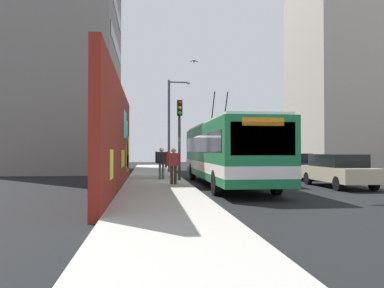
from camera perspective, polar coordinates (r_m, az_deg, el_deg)
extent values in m
plane|color=black|center=(20.71, -0.74, -5.83)|extent=(80.00, 80.00, 0.00)
cube|color=#9E9B93|center=(20.60, -5.20, -5.64)|extent=(48.00, 3.20, 0.15)
cube|color=maroon|center=(17.24, -10.74, 0.87)|extent=(15.33, 0.30, 4.60)
cube|color=yellow|center=(18.21, -10.02, -2.09)|extent=(2.01, 0.02, 0.78)
cube|color=#33D8E5|center=(21.71, -9.46, 1.80)|extent=(1.48, 0.02, 1.15)
cube|color=yellow|center=(12.43, -11.62, -2.91)|extent=(1.06, 0.02, 0.92)
cube|color=yellow|center=(21.86, -9.44, -1.17)|extent=(1.48, 0.02, 1.27)
cube|color=#33D8E5|center=(20.04, -9.70, 2.78)|extent=(2.02, 0.02, 1.35)
cube|color=green|center=(22.43, -9.38, -2.78)|extent=(1.76, 0.02, 0.91)
cube|color=yellow|center=(22.42, -9.37, -1.15)|extent=(2.20, 0.02, 1.78)
cube|color=gray|center=(36.08, -18.23, 13.41)|extent=(12.72, 8.89, 21.38)
cube|color=black|center=(34.43, -10.97, 3.45)|extent=(10.81, 0.04, 1.10)
cube|color=black|center=(34.82, -10.96, 8.71)|extent=(10.81, 0.04, 1.10)
cube|color=black|center=(35.50, -10.94, 13.81)|extent=(10.81, 0.04, 1.10)
cube|color=black|center=(36.45, -10.92, 18.68)|extent=(10.81, 0.04, 1.10)
cube|color=#B2A899|center=(43.08, 20.12, 9.18)|extent=(10.08, 7.17, 18.61)
cube|color=black|center=(44.23, 24.34, 2.54)|extent=(8.57, 0.04, 1.10)
cube|color=black|center=(44.54, 24.31, 6.65)|extent=(8.57, 0.04, 1.10)
cube|color=black|center=(45.07, 24.28, 10.69)|extent=(8.57, 0.04, 1.10)
cube|color=black|center=(45.82, 24.25, 14.61)|extent=(8.57, 0.04, 1.10)
cube|color=#19723F|center=(19.50, 4.96, -1.08)|extent=(12.55, 2.65, 2.53)
cube|color=silver|center=(19.54, 4.95, 2.82)|extent=(12.05, 2.44, 0.12)
cube|color=white|center=(19.51, 4.96, -3.18)|extent=(12.57, 2.67, 0.44)
cube|color=black|center=(13.43, 10.31, 0.78)|extent=(0.04, 2.25, 1.14)
cube|color=black|center=(19.50, 4.96, 0.04)|extent=(11.55, 2.68, 0.81)
cube|color=orange|center=(13.47, 10.29, 3.22)|extent=(0.06, 1.46, 0.28)
cylinder|color=black|center=(21.52, 4.86, 4.71)|extent=(1.43, 0.06, 2.00)
cylinder|color=black|center=(21.39, 3.01, 4.74)|extent=(1.43, 0.06, 2.00)
cylinder|color=black|center=(15.98, 12.13, -5.45)|extent=(1.00, 0.28, 1.00)
cylinder|color=black|center=(15.38, 3.56, -5.64)|extent=(1.00, 0.28, 1.00)
cylinder|color=black|center=(23.71, 5.87, -4.00)|extent=(1.00, 0.28, 1.00)
cylinder|color=black|center=(23.31, 0.07, -4.06)|extent=(1.00, 0.28, 1.00)
cube|color=#C6B793|center=(20.03, 20.51, -4.07)|extent=(4.84, 1.86, 0.66)
cube|color=black|center=(20.09, 20.37, -2.26)|extent=(2.91, 1.67, 0.60)
cylinder|color=black|center=(19.06, 24.94, -5.19)|extent=(0.64, 0.22, 0.64)
cylinder|color=black|center=(18.25, 20.49, -5.41)|extent=(0.64, 0.22, 0.64)
cylinder|color=black|center=(21.84, 20.54, -4.67)|extent=(0.64, 0.22, 0.64)
cylinder|color=black|center=(21.14, 16.53, -4.82)|extent=(0.64, 0.22, 0.64)
cube|color=navy|center=(25.58, 14.28, -3.42)|extent=(4.48, 1.92, 0.66)
cube|color=black|center=(25.65, 14.21, -2.00)|extent=(2.69, 1.73, 0.60)
cylinder|color=black|center=(24.56, 17.40, -4.27)|extent=(0.64, 0.22, 0.64)
cylinder|color=black|center=(23.92, 13.62, -4.38)|extent=(0.64, 0.22, 0.64)
cylinder|color=black|center=(27.29, 14.87, -3.95)|extent=(0.64, 0.22, 0.64)
cylinder|color=black|center=(26.71, 11.43, -4.03)|extent=(0.64, 0.22, 0.64)
cube|color=#38383D|center=(31.64, 10.14, -2.96)|extent=(4.18, 1.77, 0.66)
cube|color=black|center=(31.71, 10.10, -1.82)|extent=(2.51, 1.60, 0.60)
cylinder|color=black|center=(30.58, 12.31, -3.64)|extent=(0.64, 0.22, 0.64)
cylinder|color=black|center=(30.11, 9.47, -3.69)|extent=(0.64, 0.22, 0.64)
cylinder|color=black|center=(33.21, 10.76, -3.43)|extent=(0.64, 0.22, 0.64)
cylinder|color=black|center=(32.77, 8.13, -3.47)|extent=(0.64, 0.22, 0.64)
cylinder|color=#3F3326|center=(18.90, -2.44, -4.54)|extent=(0.14, 0.14, 0.85)
cylinder|color=#3F3326|center=(18.89, -2.97, -4.55)|extent=(0.14, 0.14, 0.85)
cube|color=#BF3333|center=(18.86, -2.71, -2.29)|extent=(0.22, 0.50, 0.64)
cylinder|color=#BF3333|center=(18.88, -1.80, -2.19)|extent=(0.09, 0.09, 0.61)
cylinder|color=#BF3333|center=(18.84, -3.61, -2.19)|extent=(0.09, 0.09, 0.61)
sphere|color=tan|center=(18.86, -2.70, -0.97)|extent=(0.23, 0.23, 0.23)
cube|color=#593319|center=(18.85, -3.82, -3.11)|extent=(0.14, 0.10, 0.24)
cylinder|color=#595960|center=(22.10, -4.23, -3.99)|extent=(0.14, 0.14, 0.88)
cylinder|color=#595960|center=(22.09, -4.69, -3.99)|extent=(0.14, 0.14, 0.88)
cube|color=black|center=(22.07, -4.46, -2.00)|extent=(0.22, 0.51, 0.66)
cylinder|color=black|center=(22.08, -3.66, -1.91)|extent=(0.09, 0.09, 0.63)
cylinder|color=black|center=(22.06, -5.25, -1.91)|extent=(0.09, 0.09, 0.63)
sphere|color=tan|center=(22.07, -4.45, -0.84)|extent=(0.24, 0.24, 0.24)
cylinder|color=#2D382D|center=(21.22, -1.85, 0.57)|extent=(0.14, 0.14, 4.35)
cube|color=black|center=(21.12, -1.80, 5.27)|extent=(0.20, 0.28, 0.84)
sphere|color=red|center=(21.04, -1.77, 6.06)|extent=(0.18, 0.18, 0.18)
sphere|color=yellow|center=(21.01, -1.77, 5.30)|extent=(0.18, 0.18, 0.18)
sphere|color=green|center=(20.98, -1.77, 4.54)|extent=(0.18, 0.18, 0.18)
cylinder|color=#4C4C51|center=(29.51, -3.37, 2.64)|extent=(0.18, 0.18, 6.93)
cylinder|color=#4C4C51|center=(29.96, -1.95, 8.98)|extent=(0.10, 1.47, 0.10)
ellipsoid|color=silver|center=(30.02, -0.53, 8.86)|extent=(0.44, 0.28, 0.20)
ellipsoid|color=gray|center=(26.76, 0.30, 11.91)|extent=(0.32, 0.14, 0.12)
cube|color=gray|center=(26.79, 0.60, 11.96)|extent=(0.20, 0.27, 0.12)
cube|color=gray|center=(26.76, -0.01, 11.98)|extent=(0.20, 0.27, 0.12)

